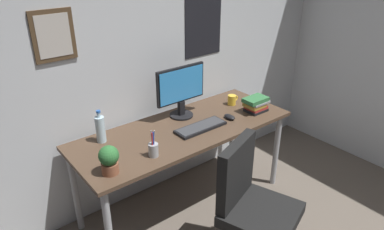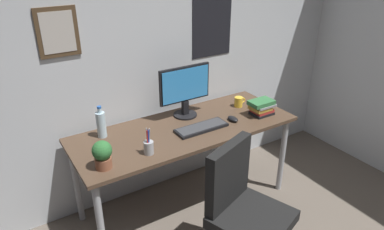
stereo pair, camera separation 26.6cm
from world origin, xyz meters
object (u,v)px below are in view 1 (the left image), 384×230
office_chair (251,202)px  computer_mouse (230,117)px  water_bottle (100,129)px  book_stack_left (256,104)px  coffee_mug_near (232,100)px  pen_cup (153,149)px  keyboard (201,127)px  potted_plant (109,159)px  monitor (181,90)px

office_chair → computer_mouse: size_ratio=8.64×
office_chair → computer_mouse: 0.83m
water_bottle → book_stack_left: water_bottle is taller
water_bottle → coffee_mug_near: 1.23m
pen_cup → office_chair: bearing=-56.1°
office_chair → keyboard: 0.73m
keyboard → coffee_mug_near: size_ratio=3.83×
water_bottle → pen_cup: size_ratio=1.26×
office_chair → potted_plant: bearing=141.0°
keyboard → potted_plant: potted_plant is taller
keyboard → potted_plant: (-0.84, -0.11, 0.09)m
pen_cup → monitor: bearing=36.3°
monitor → book_stack_left: (0.56, -0.33, -0.17)m
computer_mouse → water_bottle: 1.06m
monitor → water_bottle: (-0.72, 0.02, -0.13)m
water_bottle → coffee_mug_near: water_bottle is taller
coffee_mug_near → potted_plant: potted_plant is taller
water_bottle → coffee_mug_near: bearing=-5.4°
keyboard → potted_plant: size_ratio=2.21×
computer_mouse → potted_plant: (-1.14, -0.09, 0.09)m
potted_plant → book_stack_left: bearing=2.4°
keyboard → pen_cup: bearing=-168.1°
monitor → water_bottle: bearing=178.6°
computer_mouse → water_bottle: size_ratio=0.44×
keyboard → water_bottle: size_ratio=1.70×
water_bottle → book_stack_left: bearing=-15.1°
keyboard → water_bottle: bearing=156.9°
monitor → book_stack_left: monitor is taller
computer_mouse → potted_plant: bearing=-175.5°
office_chair → water_bottle: 1.19m
office_chair → book_stack_left: size_ratio=4.32×
potted_plant → coffee_mug_near: bearing=12.0°
keyboard → book_stack_left: book_stack_left is taller
coffee_mug_near → book_stack_left: (0.06, -0.23, 0.02)m
water_bottle → pen_cup: 0.45m
keyboard → office_chair: bearing=-100.4°
office_chair → coffee_mug_near: 1.12m
office_chair → keyboard: size_ratio=2.21×
keyboard → book_stack_left: 0.59m
pen_cup → coffee_mug_near: bearing=15.8°
monitor → coffee_mug_near: size_ratio=4.10×
coffee_mug_near → potted_plant: bearing=-168.0°
water_bottle → coffee_mug_near: size_ratio=2.25×
monitor → pen_cup: bearing=-143.7°
monitor → keyboard: size_ratio=1.07×
monitor → potted_plant: 0.95m
potted_plant → monitor: bearing=24.4°
potted_plant → computer_mouse: bearing=4.5°
keyboard → computer_mouse: (0.30, -0.02, 0.01)m
water_bottle → office_chair: bearing=-59.5°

